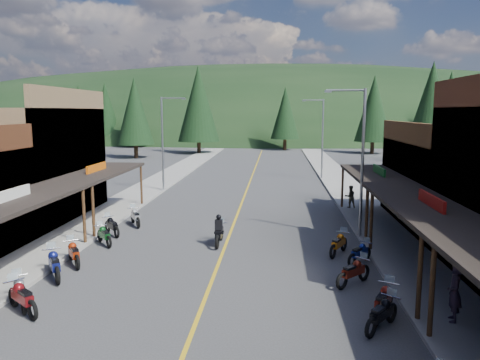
% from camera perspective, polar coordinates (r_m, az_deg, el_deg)
% --- Properties ---
extents(ground, '(220.00, 220.00, 0.00)m').
position_cam_1_polar(ground, '(18.51, -3.89, -13.28)').
color(ground, '#38383A').
rests_on(ground, ground).
extents(centerline, '(0.15, 90.00, 0.01)m').
position_cam_1_polar(centerline, '(37.72, 0.52, -2.02)').
color(centerline, gold).
rests_on(centerline, ground).
extents(sidewalk_west, '(3.40, 94.00, 0.15)m').
position_cam_1_polar(sidewalk_west, '(39.27, -12.26, -1.70)').
color(sidewalk_west, gray).
rests_on(sidewalk_west, ground).
extents(sidewalk_east, '(3.40, 94.00, 0.15)m').
position_cam_1_polar(sidewalk_east, '(38.12, 13.69, -2.05)').
color(sidewalk_east, gray).
rests_on(sidewalk_east, ground).
extents(shop_west_3, '(10.90, 10.20, 8.20)m').
position_cam_1_polar(shop_west_3, '(32.85, -25.39, 1.80)').
color(shop_west_3, brown).
rests_on(shop_west_3, ground).
extents(shop_east_3, '(10.90, 10.20, 6.20)m').
position_cam_1_polar(shop_east_3, '(30.74, 25.79, -0.48)').
color(shop_east_3, '#4C2D16').
rests_on(shop_east_3, ground).
extents(streetlight_1, '(2.16, 0.18, 8.00)m').
position_cam_1_polar(streetlight_1, '(40.22, -9.24, 4.92)').
color(streetlight_1, gray).
rests_on(streetlight_1, ground).
extents(streetlight_2, '(2.16, 0.18, 8.00)m').
position_cam_1_polar(streetlight_2, '(25.50, 14.40, 2.81)').
color(streetlight_2, gray).
rests_on(streetlight_2, ground).
extents(streetlight_3, '(2.16, 0.18, 8.00)m').
position_cam_1_polar(streetlight_3, '(47.27, 9.85, 5.40)').
color(streetlight_3, gray).
rests_on(streetlight_3, ground).
extents(ridge_hill, '(310.00, 140.00, 60.00)m').
position_cam_1_polar(ridge_hill, '(152.18, 3.53, 5.81)').
color(ridge_hill, black).
rests_on(ridge_hill, ground).
extents(pine_0, '(5.04, 5.04, 11.00)m').
position_cam_1_polar(pine_0, '(89.74, -24.04, 7.46)').
color(pine_0, black).
rests_on(pine_0, ground).
extents(pine_1, '(5.88, 5.88, 12.50)m').
position_cam_1_polar(pine_1, '(90.97, -12.63, 8.46)').
color(pine_1, black).
rests_on(pine_1, ground).
extents(pine_2, '(6.72, 6.72, 14.00)m').
position_cam_1_polar(pine_2, '(76.06, -5.09, 9.24)').
color(pine_2, black).
rests_on(pine_2, ground).
extents(pine_3, '(5.04, 5.04, 11.00)m').
position_cam_1_polar(pine_3, '(83.02, 5.53, 8.12)').
color(pine_3, black).
rests_on(pine_3, ground).
extents(pine_4, '(5.88, 5.88, 12.50)m').
position_cam_1_polar(pine_4, '(78.54, 16.00, 8.38)').
color(pine_4, black).
rests_on(pine_4, ground).
extents(pine_5, '(6.72, 6.72, 14.00)m').
position_cam_1_polar(pine_5, '(94.40, 24.21, 8.38)').
color(pine_5, black).
rests_on(pine_5, ground).
extents(pine_7, '(5.88, 5.88, 12.50)m').
position_cam_1_polar(pine_7, '(99.22, -16.07, 8.31)').
color(pine_7, black).
rests_on(pine_7, ground).
extents(pine_8, '(4.48, 4.48, 10.00)m').
position_cam_1_polar(pine_8, '(62.08, -18.98, 7.16)').
color(pine_8, black).
rests_on(pine_8, ground).
extents(pine_9, '(4.93, 4.93, 10.80)m').
position_cam_1_polar(pine_9, '(65.61, 23.76, 7.31)').
color(pine_9, black).
rests_on(pine_9, ground).
extents(pine_10, '(5.38, 5.38, 11.60)m').
position_cam_1_polar(pine_10, '(70.09, -12.71, 8.16)').
color(pine_10, black).
rests_on(pine_10, ground).
extents(pine_11, '(5.82, 5.82, 12.40)m').
position_cam_1_polar(pine_11, '(57.71, 22.31, 8.14)').
color(pine_11, black).
rests_on(pine_11, ground).
extents(bike_west_6, '(2.15, 1.93, 1.24)m').
position_cam_1_polar(bike_west_6, '(17.90, -25.02, -12.72)').
color(bike_west_6, maroon).
rests_on(bike_west_6, ground).
extents(bike_west_7, '(1.79, 2.06, 1.18)m').
position_cam_1_polar(bike_west_7, '(18.49, -25.22, -12.16)').
color(bike_west_7, '#99999F').
rests_on(bike_west_7, ground).
extents(bike_west_8, '(1.92, 2.36, 1.32)m').
position_cam_1_polar(bike_west_8, '(20.89, -21.70, -9.39)').
color(bike_west_8, navy).
rests_on(bike_west_8, ground).
extents(bike_west_9, '(1.76, 2.13, 1.20)m').
position_cam_1_polar(bike_west_9, '(22.33, -19.61, -8.30)').
color(bike_west_9, '#A32A0B').
rests_on(bike_west_9, ground).
extents(bike_west_10, '(1.75, 1.96, 1.13)m').
position_cam_1_polar(bike_west_10, '(25.13, -16.23, -6.38)').
color(bike_west_10, '#0D4317').
rests_on(bike_west_10, ground).
extents(bike_west_11, '(1.82, 2.01, 1.17)m').
position_cam_1_polar(bike_west_11, '(26.92, -15.36, -5.32)').
color(bike_west_11, black).
rests_on(bike_west_11, ground).
extents(bike_west_12, '(1.63, 2.18, 1.20)m').
position_cam_1_polar(bike_west_12, '(28.79, -12.63, -4.31)').
color(bike_west_12, '#A2A3A7').
rests_on(bike_west_12, ground).
extents(bike_east_6, '(1.77, 2.00, 1.15)m').
position_cam_1_polar(bike_east_6, '(15.85, 16.91, -15.22)').
color(bike_east_6, black).
rests_on(bike_east_6, ground).
extents(bike_east_7, '(1.60, 2.23, 1.22)m').
position_cam_1_polar(bike_east_7, '(16.74, 17.10, -13.79)').
color(bike_east_7, '#62130D').
rests_on(bike_east_7, ground).
extents(bike_east_8, '(1.93, 1.94, 1.17)m').
position_cam_1_polar(bike_east_8, '(19.31, 13.66, -10.71)').
color(bike_east_8, maroon).
rests_on(bike_east_8, ground).
extents(bike_east_9, '(1.67, 1.85, 1.07)m').
position_cam_1_polar(bike_east_9, '(21.98, 14.39, -8.51)').
color(bike_east_9, navy).
rests_on(bike_east_9, ground).
extents(bike_east_10, '(1.58, 2.17, 1.19)m').
position_cam_1_polar(bike_east_10, '(23.04, 11.93, -7.49)').
color(bike_east_10, '#C9650E').
rests_on(bike_east_10, ground).
extents(rider_on_bike, '(0.75, 2.19, 1.67)m').
position_cam_1_polar(rider_on_bike, '(24.15, -2.55, -6.39)').
color(rider_on_bike, black).
rests_on(rider_on_bike, ground).
extents(pedestrian_east_a, '(0.56, 0.75, 1.88)m').
position_cam_1_polar(pedestrian_east_a, '(16.78, 24.68, -12.39)').
color(pedestrian_east_a, '#2B1F2F').
rests_on(pedestrian_east_a, sidewalk_east).
extents(pedestrian_east_b, '(0.84, 0.60, 1.56)m').
position_cam_1_polar(pedestrian_east_b, '(33.51, 13.28, -1.97)').
color(pedestrian_east_b, brown).
rests_on(pedestrian_east_b, sidewalk_east).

